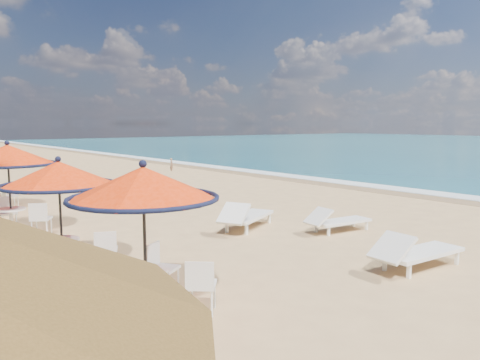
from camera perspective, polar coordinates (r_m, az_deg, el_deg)
The scene contains 10 objects.
ground at distance 10.29m, azimuth 16.46°, elevation -8.99°, with size 160.00×160.00×0.00m, color tan.
foam_strip at distance 23.59m, azimuth 9.26°, elevation 0.06°, with size 1.20×140.00×0.04m, color white.
wetsand_band at distance 22.92m, azimuth 7.76°, elevation -0.11°, with size 1.40×140.00×0.02m, color olive.
station_0 at distance 6.85m, azimuth -11.50°, elevation -2.61°, with size 2.17×2.17×2.26m.
station_1 at distance 9.19m, azimuth -21.19°, elevation -0.49°, with size 2.09×2.09×2.18m.
station_2 at distance 12.69m, azimuth -26.40°, elevation 1.47°, with size 2.26×2.26×2.36m.
lounger_near at distance 9.56m, azimuth 20.54°, elevation -8.15°, with size 2.18×0.85×0.76m.
lounger_mid at distance 12.25m, azimuth 11.65°, elevation -4.82°, with size 1.91×0.84×0.66m.
lounger_far at distance 12.29m, azimuth 0.67°, elevation -4.38°, with size 2.26×1.56×0.78m.
person at distance 27.64m, azimuth -8.34°, elevation 1.92°, with size 0.30×0.20×0.82m, color brown.
Camera 1 is at (-8.22, -5.55, 2.76)m, focal length 35.00 mm.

